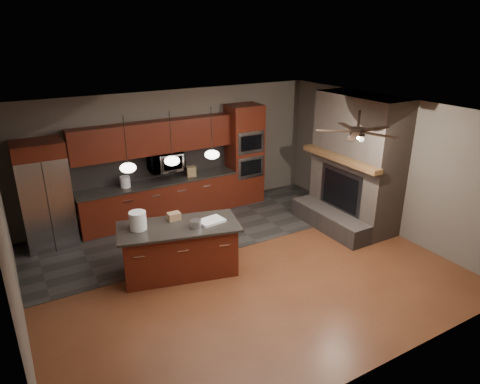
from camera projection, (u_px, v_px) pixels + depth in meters
ground at (239, 267)px, 7.74m from camera, size 7.00×7.00×0.00m
ceiling at (239, 113)px, 6.73m from camera, size 7.00×6.00×0.02m
back_wall at (173, 153)px, 9.65m from camera, size 7.00×0.02×2.80m
right_wall at (385, 164)px, 8.87m from camera, size 0.02×6.00×2.80m
left_wall at (8, 245)px, 5.60m from camera, size 0.02×6.00×2.80m
slate_tile_patch at (197, 229)px, 9.19m from camera, size 7.00×2.40×0.01m
fireplace_column at (354, 167)px, 9.02m from camera, size 1.30×2.10×2.80m
back_cabinetry at (158, 181)px, 9.41m from camera, size 3.59×0.64×2.20m
oven_tower at (244, 154)px, 10.28m from camera, size 0.80×0.63×2.38m
microwave at (166, 162)px, 9.36m from camera, size 0.73×0.41×0.50m
refrigerator at (45, 195)px, 8.17m from camera, size 0.91×0.75×2.11m
kitchen_island at (180, 249)px, 7.40m from camera, size 2.21×1.40×0.92m
white_bucket at (138, 221)px, 7.06m from camera, size 0.39×0.39×0.31m
paint_can at (196, 224)px, 7.15m from camera, size 0.21×0.21×0.13m
paint_tray at (211, 221)px, 7.36m from camera, size 0.47×0.36×0.04m
cardboard_box at (174, 216)px, 7.43m from camera, size 0.21×0.16×0.14m
counter_bucket at (125, 182)px, 8.98m from camera, size 0.26×0.26×0.24m
counter_box at (191, 171)px, 9.64m from camera, size 0.22×0.19×0.22m
pendant_left at (128, 168)px, 6.82m from camera, size 0.26×0.26×0.92m
pendant_center at (172, 161)px, 7.17m from camera, size 0.26×0.26×0.92m
pendant_right at (212, 154)px, 7.53m from camera, size 0.26×0.26×0.92m
ceiling_fan at (358, 131)px, 7.05m from camera, size 1.27×1.33×0.41m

